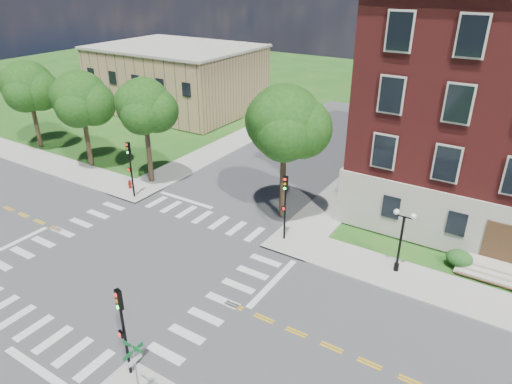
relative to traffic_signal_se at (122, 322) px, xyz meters
The scene contains 18 objects.
ground 9.94m from the traffic_signal_se, 135.17° to the left, with size 160.00×160.00×0.00m, color #1D5718.
road_ew 9.94m from the traffic_signal_se, 135.17° to the left, with size 90.00×12.00×0.01m, color #3D3D3F.
road_ns 9.94m from the traffic_signal_se, 135.17° to the left, with size 12.00×90.00×0.01m, color #3D3D3F.
sidewalk_ne 23.88m from the traffic_signal_se, 68.45° to the left, with size 34.00×34.00×0.12m.
sidewalk_nw 31.32m from the traffic_signal_se, 135.05° to the left, with size 34.00×34.00×0.12m.
crosswalk_east 7.38m from the traffic_signal_se, 85.52° to the left, with size 2.20×10.20×0.02m, color silver, non-canonical shape.
stop_bar_east 10.37m from the traffic_signal_se, 77.60° to the left, with size 0.40×5.50×0.00m, color silver.
secondary_building 46.54m from the traffic_signal_se, 128.05° to the left, with size 20.40×15.40×8.30m.
tree_a 35.72m from the traffic_signal_se, 151.60° to the left, with size 5.17×5.17×9.06m.
tree_b 27.85m from the traffic_signal_se, 143.91° to the left, with size 5.09×5.09×9.06m.
tree_c 22.41m from the traffic_signal_se, 131.33° to the left, with size 4.62×4.62×9.25m.
tree_d 17.85m from the traffic_signal_se, 95.09° to the left, with size 5.35×5.35×10.16m.
traffic_signal_se is the anchor object (origin of this frame).
traffic_signal_ne 14.33m from the traffic_signal_se, 88.89° to the left, with size 0.37×0.44×4.80m.
traffic_signal_nw 19.15m from the traffic_signal_se, 135.29° to the left, with size 0.33×0.37×4.80m.
twin_lamp_west 16.88m from the traffic_signal_se, 61.24° to the left, with size 1.36×0.36×4.23m.
street_sign_pole 1.84m from the traffic_signal_se, 28.39° to the right, with size 1.10×1.10×3.10m.
fire_hydrant 21.13m from the traffic_signal_se, 136.24° to the left, with size 0.35×0.35×0.75m.
Camera 1 is at (20.01, -16.67, 17.14)m, focal length 32.00 mm.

